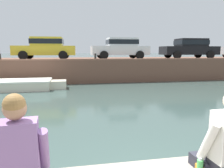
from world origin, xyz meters
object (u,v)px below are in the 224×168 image
boat_moored_west_cream (14,85)px  car_right_inner_black (189,48)px  car_centre_white (120,47)px  mooring_bollard_mid (95,56)px  bottle_drink (200,168)px  mooring_bollard_west (0,57)px  person_seated_left (19,156)px  car_left_inner_yellow (46,47)px

boat_moored_west_cream → car_right_inner_black: (12.37, 3.27, 2.14)m
car_centre_white → mooring_bollard_mid: size_ratio=9.42×
bottle_drink → mooring_bollard_west: bearing=114.2°
car_centre_white → car_right_inner_black: 5.58m
mooring_bollard_mid → person_seated_left: bearing=-99.1°
car_right_inner_black → mooring_bollard_mid: car_right_inner_black is taller
car_centre_white → person_seated_left: 14.70m
car_left_inner_yellow → person_seated_left: bearing=-84.8°
car_left_inner_yellow → mooring_bollard_mid: car_left_inner_yellow is taller
mooring_bollard_mid → car_right_inner_black: bearing=10.3°
boat_moored_west_cream → person_seated_left: size_ratio=5.51×
car_left_inner_yellow → bottle_drink: (3.08, -14.10, -1.48)m
car_centre_white → mooring_bollard_west: size_ratio=9.42×
car_centre_white → mooring_bollard_mid: car_centre_white is taller
car_centre_white → mooring_bollard_mid: bearing=-145.6°
car_right_inner_black → person_seated_left: (-9.64, -14.07, -1.20)m
mooring_bollard_west → person_seated_left: (3.92, -12.69, -0.59)m
mooring_bollard_west → bottle_drink: size_ratio=2.18×
car_right_inner_black → person_seated_left: size_ratio=4.50×
car_left_inner_yellow → person_seated_left: size_ratio=4.39×
bottle_drink → boat_moored_west_cream: bearing=112.7°
car_right_inner_black → boat_moored_west_cream: bearing=-165.2°
car_left_inner_yellow → bottle_drink: size_ratio=20.77×
person_seated_left → bottle_drink: size_ratio=4.73×
car_centre_white → bottle_drink: bearing=-99.1°
mooring_bollard_mid → person_seated_left: 12.86m
car_left_inner_yellow → person_seated_left: car_left_inner_yellow is taller
boat_moored_west_cream → car_left_inner_yellow: size_ratio=1.25×
car_right_inner_black → mooring_bollard_west: 13.64m
mooring_bollard_mid → car_left_inner_yellow: bearing=157.3°
person_seated_left → bottle_drink: bearing=-0.9°
mooring_bollard_mid → bottle_drink: bearing=-91.0°
boat_moored_west_cream → mooring_bollard_mid: 5.35m
boat_moored_west_cream → mooring_bollard_west: size_ratio=11.95×
boat_moored_west_cream → car_left_inner_yellow: car_left_inner_yellow is taller
car_left_inner_yellow → mooring_bollard_mid: bearing=-22.7°
car_left_inner_yellow → mooring_bollard_mid: (3.31, -1.38, -0.61)m
car_left_inner_yellow → car_right_inner_black: same height
bottle_drink → person_seated_left: bearing=179.1°
car_centre_white → boat_moored_west_cream: bearing=-154.3°
boat_moored_west_cream → mooring_bollard_west: 2.70m
car_right_inner_black → mooring_bollard_mid: size_ratio=9.77×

